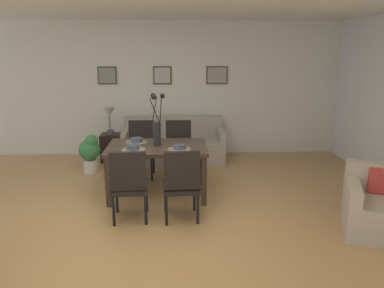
% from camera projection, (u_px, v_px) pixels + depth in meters
% --- Properties ---
extents(ground_plane, '(9.00, 9.00, 0.00)m').
position_uv_depth(ground_plane, '(143.00, 225.00, 4.46)').
color(ground_plane, tan).
extents(back_wall_panel, '(9.00, 0.10, 2.60)m').
position_uv_depth(back_wall_panel, '(156.00, 89.00, 7.28)').
color(back_wall_panel, silver).
rests_on(back_wall_panel, ground).
extents(dining_table, '(1.40, 0.92, 0.74)m').
position_uv_depth(dining_table, '(157.00, 152.00, 5.25)').
color(dining_table, '#3D2D23').
rests_on(dining_table, ground).
extents(dining_chair_near_left, '(0.46, 0.46, 0.92)m').
position_uv_depth(dining_chair_near_left, '(129.00, 182.00, 4.44)').
color(dining_chair_near_left, black).
rests_on(dining_chair_near_left, ground).
extents(dining_chair_near_right, '(0.45, 0.45, 0.92)m').
position_uv_depth(dining_chair_near_right, '(141.00, 146.00, 6.11)').
color(dining_chair_near_right, black).
rests_on(dining_chair_near_right, ground).
extents(dining_chair_far_left, '(0.47, 0.47, 0.92)m').
position_uv_depth(dining_chair_far_left, '(181.00, 182.00, 4.46)').
color(dining_chair_far_left, black).
rests_on(dining_chair_far_left, ground).
extents(dining_chair_far_right, '(0.46, 0.46, 0.92)m').
position_uv_depth(dining_chair_far_right, '(178.00, 146.00, 6.11)').
color(dining_chair_far_right, black).
rests_on(dining_chair_far_right, ground).
extents(centerpiece_vase, '(0.21, 0.23, 0.73)m').
position_uv_depth(centerpiece_vase, '(157.00, 126.00, 5.16)').
color(centerpiece_vase, '#232326').
rests_on(centerpiece_vase, dining_table).
extents(placemat_near_left, '(0.32, 0.32, 0.01)m').
position_uv_depth(placemat_near_left, '(133.00, 149.00, 5.01)').
color(placemat_near_left, '#7F705B').
rests_on(placemat_near_left, dining_table).
extents(bowl_near_left, '(0.17, 0.17, 0.07)m').
position_uv_depth(bowl_near_left, '(133.00, 147.00, 5.00)').
color(bowl_near_left, '#475166').
rests_on(bowl_near_left, dining_table).
extents(placemat_near_right, '(0.32, 0.32, 0.01)m').
position_uv_depth(placemat_near_right, '(136.00, 142.00, 5.41)').
color(placemat_near_right, '#7F705B').
rests_on(placemat_near_right, dining_table).
extents(bowl_near_right, '(0.17, 0.17, 0.07)m').
position_uv_depth(bowl_near_right, '(136.00, 140.00, 5.40)').
color(bowl_near_right, '#475166').
rests_on(bowl_near_right, dining_table).
extents(placemat_far_left, '(0.32, 0.32, 0.01)m').
position_uv_depth(placemat_far_left, '(180.00, 149.00, 5.03)').
color(placemat_far_left, '#7F705B').
rests_on(placemat_far_left, dining_table).
extents(bowl_far_left, '(0.17, 0.17, 0.07)m').
position_uv_depth(bowl_far_left, '(180.00, 146.00, 5.03)').
color(bowl_far_left, '#475166').
rests_on(bowl_far_left, dining_table).
extents(sofa, '(1.87, 0.84, 0.80)m').
position_uv_depth(sofa, '(174.00, 146.00, 7.01)').
color(sofa, '#A89E8E').
rests_on(sofa, ground).
extents(side_table, '(0.36, 0.36, 0.52)m').
position_uv_depth(side_table, '(111.00, 148.00, 6.99)').
color(side_table, black).
rests_on(side_table, ground).
extents(table_lamp, '(0.22, 0.22, 0.51)m').
position_uv_depth(table_lamp, '(109.00, 114.00, 6.83)').
color(table_lamp, '#4C4C51').
rests_on(table_lamp, side_table).
extents(armchair, '(1.02, 1.02, 0.75)m').
position_uv_depth(armchair, '(382.00, 208.00, 4.25)').
color(armchair, '#B7A893').
rests_on(armchair, ground).
extents(framed_picture_left, '(0.36, 0.03, 0.34)m').
position_uv_depth(framed_picture_left, '(107.00, 75.00, 7.11)').
color(framed_picture_left, '#473828').
extents(framed_picture_center, '(0.35, 0.03, 0.34)m').
position_uv_depth(framed_picture_center, '(162.00, 75.00, 7.15)').
color(framed_picture_center, '#473828').
extents(framed_picture_right, '(0.41, 0.03, 0.34)m').
position_uv_depth(framed_picture_right, '(217.00, 75.00, 7.19)').
color(framed_picture_right, '#473828').
extents(potted_plant, '(0.36, 0.36, 0.67)m').
position_uv_depth(potted_plant, '(90.00, 151.00, 6.30)').
color(potted_plant, silver).
rests_on(potted_plant, ground).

